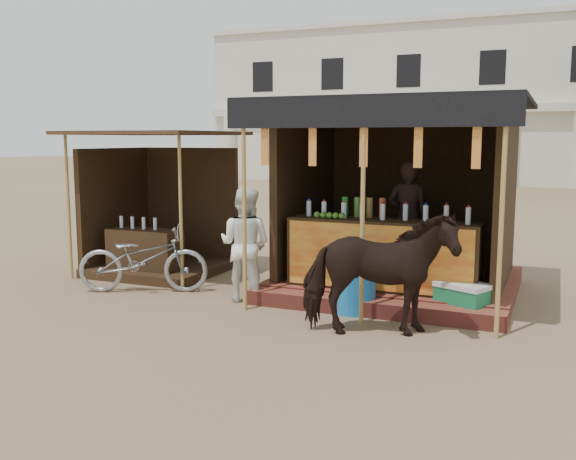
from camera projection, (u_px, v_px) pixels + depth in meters
The scene contains 9 objects.
ground at pixel (230, 350), 6.90m from camera, with size 120.00×120.00×0.00m, color #846B4C.
main_stall at pixel (397, 223), 9.44m from camera, with size 3.60×3.61×2.78m.
secondary_stall at pixel (155, 222), 10.95m from camera, with size 2.40×2.40×2.38m.
cow at pixel (378, 274), 7.31m from camera, with size 0.79×1.72×1.46m, color black.
motorbike at pixel (143, 259), 9.48m from camera, with size 0.66×1.90×1.00m, color gray.
bystander at pixel (245, 244), 8.93m from camera, with size 0.78×0.60×1.60m, color white.
blue_barrel at pixel (354, 285), 8.38m from camera, with size 0.55×0.55×0.73m, color blue.
cooler at pixel (463, 300), 8.11m from camera, with size 0.77×0.67×0.46m.
background_building at pixel (459, 106), 34.42m from camera, with size 26.00×7.45×8.18m.
Camera 1 is at (3.16, -5.89, 2.26)m, focal length 40.00 mm.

